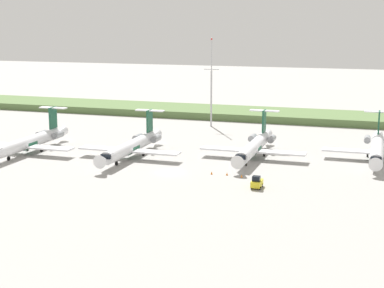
# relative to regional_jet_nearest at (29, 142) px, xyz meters

# --- Properties ---
(ground_plane) EXTENTS (500.00, 500.00, 0.00)m
(ground_plane) POSITION_rel_regional_jet_nearest_xyz_m (36.33, 22.92, -2.54)
(ground_plane) COLOR #9E9B96
(grass_berm) EXTENTS (320.00, 20.00, 2.16)m
(grass_berm) POSITION_rel_regional_jet_nearest_xyz_m (36.33, 65.11, -1.46)
(grass_berm) COLOR #597542
(grass_berm) RESTS_ON ground
(regional_jet_nearest) EXTENTS (22.81, 31.00, 9.00)m
(regional_jet_nearest) POSITION_rel_regional_jet_nearest_xyz_m (0.00, 0.00, 0.00)
(regional_jet_nearest) COLOR white
(regional_jet_nearest) RESTS_ON ground
(regional_jet_second) EXTENTS (22.81, 31.00, 9.00)m
(regional_jet_second) POSITION_rel_regional_jet_nearest_xyz_m (23.76, 3.08, 0.00)
(regional_jet_second) COLOR white
(regional_jet_second) RESTS_ON ground
(regional_jet_third) EXTENTS (22.81, 31.00, 9.00)m
(regional_jet_third) POSITION_rel_regional_jet_nearest_xyz_m (49.25, 10.93, 0.00)
(regional_jet_third) COLOR white
(regional_jet_third) RESTS_ON ground
(regional_jet_fourth) EXTENTS (22.81, 31.00, 9.00)m
(regional_jet_fourth) POSITION_rel_regional_jet_nearest_xyz_m (74.66, 17.41, 0.00)
(regional_jet_fourth) COLOR white
(regional_jet_fourth) RESTS_ON ground
(antenna_mast) EXTENTS (4.40, 0.50, 24.61)m
(antenna_mast) POSITION_rel_regional_jet_nearest_xyz_m (29.33, 45.93, 7.66)
(antenna_mast) COLOR #B2B2B7
(antenna_mast) RESTS_ON ground
(baggage_tug) EXTENTS (1.72, 3.20, 2.30)m
(baggage_tug) POSITION_rel_regional_jet_nearest_xyz_m (54.75, -12.58, -1.53)
(baggage_tug) COLOR yellow
(baggage_tug) RESTS_ON ground
(safety_cone_front_marker) EXTENTS (0.44, 0.44, 0.55)m
(safety_cone_front_marker) POSITION_rel_regional_jet_nearest_xyz_m (44.45, -5.83, -2.26)
(safety_cone_front_marker) COLOR orange
(safety_cone_front_marker) RESTS_ON ground
(safety_cone_mid_marker) EXTENTS (0.44, 0.44, 0.55)m
(safety_cone_mid_marker) POSITION_rel_regional_jet_nearest_xyz_m (47.46, -5.65, -2.26)
(safety_cone_mid_marker) COLOR orange
(safety_cone_mid_marker) RESTS_ON ground
(safety_cone_rear_marker) EXTENTS (0.44, 0.44, 0.55)m
(safety_cone_rear_marker) POSITION_rel_regional_jet_nearest_xyz_m (50.52, -6.30, -2.26)
(safety_cone_rear_marker) COLOR orange
(safety_cone_rear_marker) RESTS_ON ground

